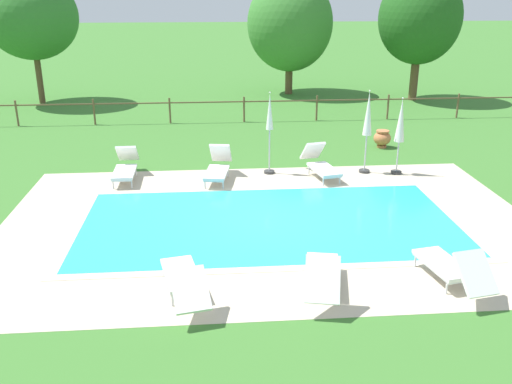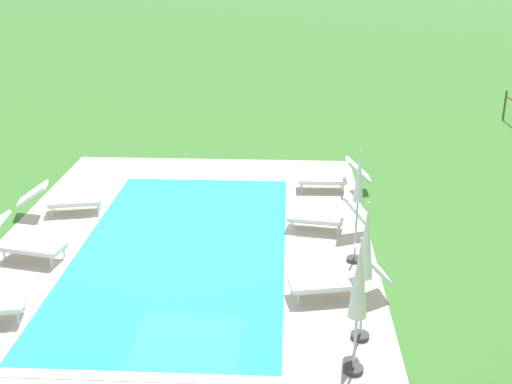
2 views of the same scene
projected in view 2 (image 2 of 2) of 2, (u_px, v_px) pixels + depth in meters
name	position (u px, v px, depth m)	size (l,w,h in m)	color
ground_plane	(182.00, 249.00, 14.33)	(160.00, 160.00, 0.00)	#3D752D
pool_deck_paving	(182.00, 248.00, 14.33)	(12.78, 8.41, 0.01)	beige
swimming_pool_water	(182.00, 248.00, 14.33)	(8.88, 4.51, 0.01)	#2DB7C6
pool_coping_rim	(182.00, 248.00, 14.32)	(9.36, 4.99, 0.01)	beige
sun_lounger_north_near_steps	(327.00, 215.00, 15.11)	(0.89, 1.95, 0.97)	white
sun_lounger_north_far	(338.00, 278.00, 12.28)	(0.97, 1.98, 0.95)	white
sun_lounger_north_end	(63.00, 199.00, 16.12)	(1.00, 2.10, 0.80)	white
sun_lounger_south_near_corner	(333.00, 177.00, 17.62)	(0.63, 1.96, 0.90)	white
sun_lounger_south_mid	(22.00, 242.00, 13.76)	(0.96, 1.96, 0.97)	white
patio_umbrella_closed_row_west	(359.00, 286.00, 9.68)	(0.32, 0.32, 2.32)	#383838
patio_umbrella_closed_row_mid_west	(358.00, 191.00, 13.21)	(0.32, 0.32, 2.47)	#383838
patio_umbrella_closed_row_mid_east	(366.00, 251.00, 10.49)	(0.32, 0.32, 2.51)	#383838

